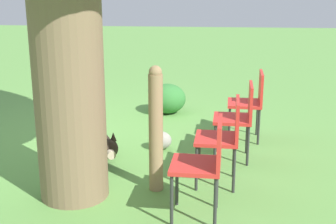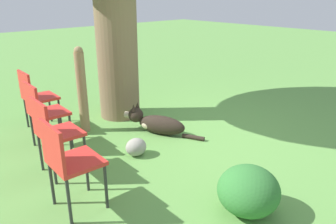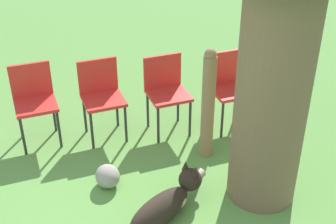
{
  "view_description": "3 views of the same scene",
  "coord_description": "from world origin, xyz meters",
  "px_view_note": "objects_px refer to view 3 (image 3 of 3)",
  "views": [
    {
      "loc": [
        -1.49,
        5.31,
        2.0
      ],
      "look_at": [
        -1.07,
        0.68,
        0.67
      ],
      "focal_mm": 50.0,
      "sensor_mm": 36.0,
      "label": 1
    },
    {
      "loc": [
        -3.11,
        -2.97,
        1.92
      ],
      "look_at": [
        -0.2,
        0.18,
        0.35
      ],
      "focal_mm": 35.0,
      "sensor_mm": 36.0,
      "label": 2
    },
    {
      "loc": [
        2.62,
        -0.9,
        2.99
      ],
      "look_at": [
        -1.23,
        0.77,
        0.48
      ],
      "focal_mm": 50.0,
      "sensor_mm": 36.0,
      "label": 3
    }
  ],
  "objects_px": {
    "fence_post": "(208,104)",
    "red_chair_0": "(34,97)",
    "dog": "(167,203)",
    "red_chair_1": "(101,93)",
    "red_chair_3": "(229,83)",
    "red_chair_2": "(166,88)"
  },
  "relations": [
    {
      "from": "red_chair_1",
      "to": "red_chair_3",
      "type": "bearing_deg",
      "value": 77.9
    },
    {
      "from": "fence_post",
      "to": "red_chair_0",
      "type": "xyz_separation_m",
      "value": [
        -1.02,
        -1.58,
        -0.09
      ]
    },
    {
      "from": "fence_post",
      "to": "red_chair_2",
      "type": "relative_size",
      "value": 1.4
    },
    {
      "from": "dog",
      "to": "red_chair_3",
      "type": "xyz_separation_m",
      "value": [
        -1.18,
        1.28,
        0.38
      ]
    },
    {
      "from": "dog",
      "to": "red_chair_3",
      "type": "bearing_deg",
      "value": 18.51
    },
    {
      "from": "red_chair_0",
      "to": "red_chair_1",
      "type": "xyz_separation_m",
      "value": [
        0.18,
        0.7,
        0.0
      ]
    },
    {
      "from": "dog",
      "to": "fence_post",
      "type": "distance_m",
      "value": 1.14
    },
    {
      "from": "fence_post",
      "to": "red_chair_0",
      "type": "bearing_deg",
      "value": -122.86
    },
    {
      "from": "red_chair_2",
      "to": "red_chair_1",
      "type": "bearing_deg",
      "value": -102.1
    },
    {
      "from": "fence_post",
      "to": "red_chair_1",
      "type": "bearing_deg",
      "value": -133.56
    },
    {
      "from": "red_chair_1",
      "to": "red_chair_2",
      "type": "relative_size",
      "value": 1.0
    },
    {
      "from": "fence_post",
      "to": "dog",
      "type": "bearing_deg",
      "value": -47.1
    },
    {
      "from": "dog",
      "to": "red_chair_0",
      "type": "bearing_deg",
      "value": 91.14
    },
    {
      "from": "dog",
      "to": "fence_post",
      "type": "xyz_separation_m",
      "value": [
        -0.71,
        0.76,
        0.47
      ]
    },
    {
      "from": "fence_post",
      "to": "red_chair_0",
      "type": "relative_size",
      "value": 1.4
    },
    {
      "from": "dog",
      "to": "red_chair_2",
      "type": "bearing_deg",
      "value": 42.78
    },
    {
      "from": "red_chair_0",
      "to": "red_chair_2",
      "type": "bearing_deg",
      "value": 77.9
    },
    {
      "from": "fence_post",
      "to": "red_chair_1",
      "type": "relative_size",
      "value": 1.4
    },
    {
      "from": "dog",
      "to": "red_chair_0",
      "type": "height_order",
      "value": "red_chair_0"
    },
    {
      "from": "dog",
      "to": "red_chair_0",
      "type": "xyz_separation_m",
      "value": [
        -1.73,
        -0.82,
        0.38
      ]
    },
    {
      "from": "red_chair_0",
      "to": "dog",
      "type": "bearing_deg",
      "value": 27.91
    },
    {
      "from": "fence_post",
      "to": "red_chair_1",
      "type": "height_order",
      "value": "fence_post"
    }
  ]
}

